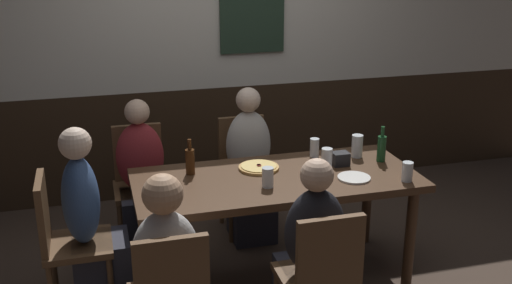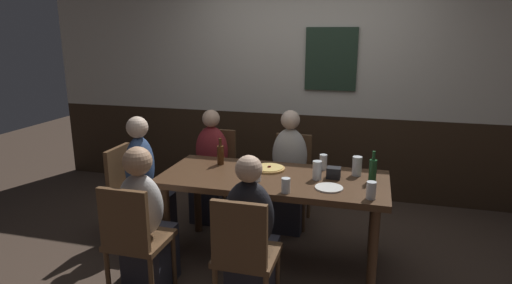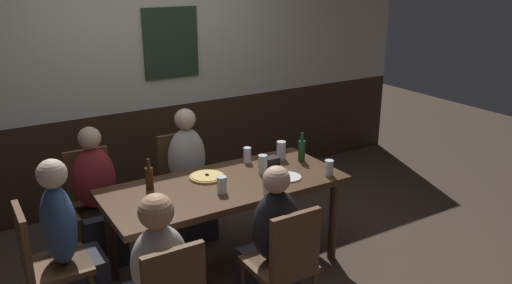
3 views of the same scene
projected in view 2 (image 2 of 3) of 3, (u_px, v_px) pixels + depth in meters
ground_plane at (272, 258)px, 3.66m from camera, size 12.00×12.00×0.00m
wall_back at (307, 84)px, 4.88m from camera, size 6.40×0.13×2.60m
dining_table at (273, 186)px, 3.50m from camera, size 1.83×0.80×0.74m
chair_head_west at (130, 189)px, 3.88m from camera, size 0.40×0.40×0.88m
chair_mid_near at (244, 251)px, 2.78m from camera, size 0.40×0.40×0.88m
chair_left_far at (216, 167)px, 4.51m from camera, size 0.40×0.40×0.88m
chair_mid_far at (291, 174)px, 4.30m from camera, size 0.40×0.40×0.88m
chair_left_near at (134, 236)px, 2.98m from camera, size 0.40×0.40×0.88m
person_head_west at (146, 191)px, 3.84m from camera, size 0.37×0.34×1.17m
person_mid_near at (251, 244)px, 2.94m from camera, size 0.34×0.37×1.11m
person_left_far at (211, 174)px, 4.36m from camera, size 0.34×0.37×1.13m
person_mid_far at (288, 180)px, 4.15m from camera, size 0.34×0.37×1.16m
person_left_near at (146, 229)px, 3.14m from camera, size 0.34×0.37×1.11m
pizza at (269, 168)px, 3.64m from camera, size 0.27×0.27×0.03m
tumbler_short at (256, 174)px, 3.35m from camera, size 0.07×0.07×0.13m
beer_glass_tall at (357, 167)px, 3.48m from camera, size 0.08×0.08×0.16m
pint_glass_amber at (371, 191)px, 3.00m from camera, size 0.07×0.07×0.12m
pint_glass_pale at (286, 186)px, 3.11m from camera, size 0.07×0.07×0.11m
tumbler_water at (323, 163)px, 3.64m from camera, size 0.06×0.06×0.13m
highball_clear at (317, 171)px, 3.39m from camera, size 0.07×0.07×0.15m
beer_bottle_green at (373, 170)px, 3.33m from camera, size 0.06×0.06×0.25m
beer_bottle_brown at (220, 154)px, 3.77m from camera, size 0.06×0.06×0.24m
plate_white_large at (329, 188)px, 3.20m from camera, size 0.21×0.21×0.01m
condiment_caddy at (334, 173)px, 3.42m from camera, size 0.11×0.09×0.09m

